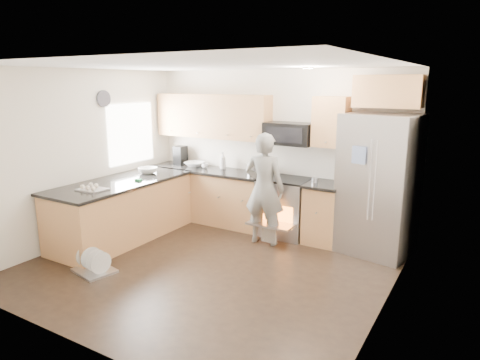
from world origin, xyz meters
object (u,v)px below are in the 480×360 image
Objects in this scene: dish_rack at (94,265)px; person at (264,189)px; stove_range at (285,194)px; refrigerator at (378,185)px.

person is at bearing 55.28° from dish_rack.
stove_range reaches higher than dish_rack.
person is 2.60m from dish_rack.
refrigerator is 4.00m from dish_rack.
stove_range is 1.46m from refrigerator.
refrigerator is at bearing 0.29° from stove_range.
dish_rack is at bearing -129.26° from refrigerator.
stove_range is at bearing -109.21° from person.
person is (-0.11, -0.49, 0.17)m from stove_range.
person is at bearing -103.14° from stove_range.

